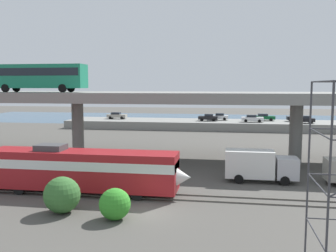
% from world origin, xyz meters
% --- Properties ---
extents(ground_plane, '(260.00, 260.00, 0.00)m').
position_xyz_m(ground_plane, '(0.00, 0.00, 0.00)').
color(ground_plane, '#4C4944').
extents(rail_strip_near, '(110.00, 0.12, 0.12)m').
position_xyz_m(rail_strip_near, '(0.00, 3.27, 0.06)').
color(rail_strip_near, '#59544C').
rests_on(rail_strip_near, ground_plane).
extents(rail_strip_far, '(110.00, 0.12, 0.12)m').
position_xyz_m(rail_strip_far, '(0.00, 4.73, 0.06)').
color(rail_strip_far, '#59544C').
rests_on(rail_strip_far, ground_plane).
extents(train_locomotive, '(17.58, 3.04, 4.18)m').
position_xyz_m(train_locomotive, '(-5.73, 4.00, 2.19)').
color(train_locomotive, maroon).
rests_on(train_locomotive, ground_plane).
extents(highway_overpass, '(96.00, 12.20, 8.41)m').
position_xyz_m(highway_overpass, '(0.00, 20.00, 7.62)').
color(highway_overpass, gray).
rests_on(highway_overpass, ground_plane).
extents(transit_bus_on_overpass, '(12.00, 2.68, 3.40)m').
position_xyz_m(transit_bus_on_overpass, '(-17.64, 17.65, 10.47)').
color(transit_bus_on_overpass, '#197A56').
rests_on(transit_bus_on_overpass, highway_overpass).
extents(service_truck_west, '(6.80, 2.46, 3.04)m').
position_xyz_m(service_truck_west, '(8.69, 10.50, 1.64)').
color(service_truck_west, '#B7B7BC').
rests_on(service_truck_west, ground_plane).
extents(pier_parking_lot, '(58.54, 10.76, 1.71)m').
position_xyz_m(pier_parking_lot, '(0.00, 55.00, 0.85)').
color(pier_parking_lot, gray).
rests_on(pier_parking_lot, ground_plane).
extents(parked_car_0, '(4.06, 1.91, 1.50)m').
position_xyz_m(parked_car_0, '(1.30, 54.39, 2.48)').
color(parked_car_0, black).
rests_on(parked_car_0, pier_parking_lot).
extents(parked_car_1, '(4.45, 1.87, 1.50)m').
position_xyz_m(parked_car_1, '(10.44, 53.28, 2.48)').
color(parked_car_1, silver).
rests_on(parked_car_1, pier_parking_lot).
extents(parked_car_2, '(4.38, 1.83, 1.50)m').
position_xyz_m(parked_car_2, '(-19.45, 56.08, 2.48)').
color(parked_car_2, '#9E998C').
rests_on(parked_car_2, pier_parking_lot).
extents(parked_car_3, '(4.09, 1.87, 1.50)m').
position_xyz_m(parked_car_3, '(19.74, 56.34, 2.48)').
color(parked_car_3, black).
rests_on(parked_car_3, pier_parking_lot).
extents(parked_car_4, '(4.62, 1.94, 1.50)m').
position_xyz_m(parked_car_4, '(13.04, 56.91, 2.48)').
color(parked_car_4, '#0C4C26').
rests_on(parked_car_4, pier_parking_lot).
extents(parked_car_5, '(4.03, 1.94, 1.50)m').
position_xyz_m(parked_car_5, '(20.57, 52.57, 2.48)').
color(parked_car_5, black).
rests_on(parked_car_5, pier_parking_lot).
extents(parked_car_6, '(4.01, 1.87, 1.50)m').
position_xyz_m(parked_car_6, '(3.53, 56.79, 2.48)').
color(parked_car_6, silver).
rests_on(parked_car_6, pier_parking_lot).
extents(harbor_water, '(140.00, 36.00, 0.01)m').
position_xyz_m(harbor_water, '(0.00, 78.00, 0.00)').
color(harbor_water, '#2D5170').
rests_on(harbor_water, ground_plane).
extents(shrub_left, '(2.66, 2.66, 2.66)m').
position_xyz_m(shrub_left, '(-6.07, -1.02, 1.33)').
color(shrub_left, '#35672F').
rests_on(shrub_left, ground_plane).
extents(shrub_right, '(2.20, 2.20, 2.20)m').
position_xyz_m(shrub_right, '(-1.86, -1.76, 1.10)').
color(shrub_right, '#318927').
rests_on(shrub_right, ground_plane).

